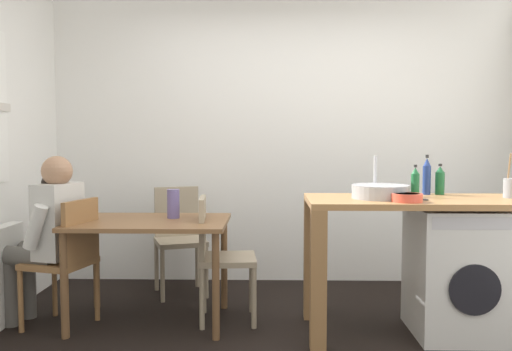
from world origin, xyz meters
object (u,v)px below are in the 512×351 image
at_px(dining_table, 150,234).
at_px(mixing_bowl, 407,197).
at_px(bottle_clear_small, 440,181).
at_px(vase, 173,204).
at_px(seated_person, 48,231).
at_px(utensil_crock, 512,188).
at_px(chair_person_seat, 68,256).
at_px(chair_spare_by_wall, 179,233).
at_px(bottle_tall_green, 415,182).
at_px(bottle_squat_brown, 427,177).
at_px(chair_opposite, 217,251).
at_px(washing_machine, 458,271).

relative_size(dining_table, mixing_bowl, 5.66).
height_order(bottle_clear_small, vase, bottle_clear_small).
height_order(dining_table, seated_person, seated_person).
bearing_deg(utensil_crock, seated_person, 179.03).
bearing_deg(dining_table, chair_person_seat, -167.73).
distance_m(chair_person_seat, chair_spare_by_wall, 1.09).
distance_m(bottle_clear_small, vase, 1.92).
height_order(seated_person, bottle_tall_green, seated_person).
bearing_deg(bottle_squat_brown, chair_person_seat, -175.61).
xyz_separation_m(chair_spare_by_wall, utensil_crock, (2.41, -0.90, 0.48)).
relative_size(chair_opposite, bottle_clear_small, 4.08).
relative_size(chair_opposite, utensil_crock, 3.00).
relative_size(mixing_bowl, vase, 0.92).
distance_m(chair_opposite, mixing_bowl, 1.38).
height_order(chair_spare_by_wall, bottle_squat_brown, bottle_squat_brown).
distance_m(dining_table, chair_person_seat, 0.58).
distance_m(washing_machine, mixing_bowl, 0.68).
height_order(dining_table, mixing_bowl, mixing_bowl).
bearing_deg(chair_person_seat, mixing_bowl, -81.67).
height_order(bottle_squat_brown, utensil_crock, utensil_crock).
xyz_separation_m(bottle_squat_brown, utensil_crock, (0.51, -0.21, -0.06)).
relative_size(chair_person_seat, chair_spare_by_wall, 1.00).
distance_m(utensil_crock, vase, 2.35).
xyz_separation_m(seated_person, bottle_clear_small, (2.77, 0.15, 0.35)).
relative_size(bottle_squat_brown, mixing_bowl, 1.46).
relative_size(bottle_tall_green, vase, 1.05).
xyz_separation_m(seated_person, washing_machine, (2.82, -0.11, -0.24)).
bearing_deg(chair_person_seat, washing_machine, -76.45).
bearing_deg(dining_table, vase, 33.69).
xyz_separation_m(bottle_squat_brown, vase, (-1.82, 0.03, -0.20)).
bearing_deg(chair_opposite, chair_person_seat, -85.54).
bearing_deg(chair_spare_by_wall, chair_person_seat, 35.50).
bearing_deg(chair_opposite, chair_spare_by_wall, -155.71).
relative_size(chair_spare_by_wall, vase, 4.26).
bearing_deg(bottle_squat_brown, seated_person, -176.75).
height_order(chair_person_seat, chair_spare_by_wall, same).
bearing_deg(chair_opposite, mixing_bowl, 66.46).
bearing_deg(chair_spare_by_wall, dining_table, 64.95).
height_order(washing_machine, utensil_crock, utensil_crock).
relative_size(chair_person_seat, seated_person, 0.75).
bearing_deg(chair_spare_by_wall, bottle_clear_small, 141.30).
relative_size(chair_person_seat, bottle_clear_small, 4.08).
bearing_deg(bottle_clear_small, chair_person_seat, -175.73).
xyz_separation_m(chair_spare_by_wall, vase, (0.07, -0.67, 0.34)).
bearing_deg(seated_person, dining_table, -68.75).
height_order(washing_machine, bottle_squat_brown, bottle_squat_brown).
bearing_deg(chair_opposite, washing_machine, 77.49).
distance_m(bottle_clear_small, mixing_bowl, 0.58).
bearing_deg(chair_opposite, vase, -104.34).
relative_size(chair_person_seat, washing_machine, 1.05).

